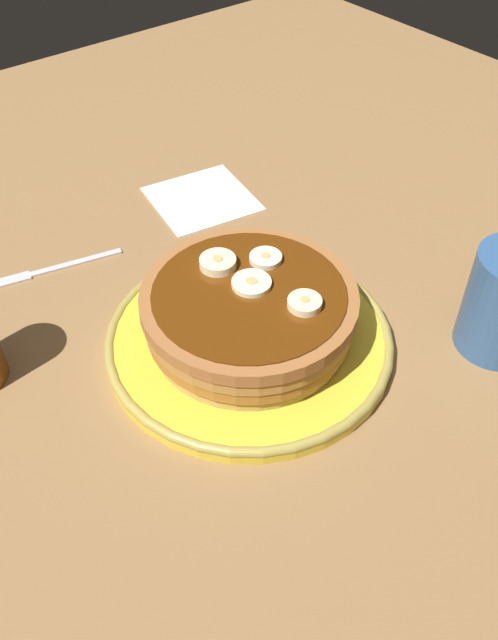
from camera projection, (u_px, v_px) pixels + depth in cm
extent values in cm
cube|color=olive|center=(249.00, 356.00, 61.07)|extent=(140.00, 140.00, 3.00)
cylinder|color=yellow|center=(249.00, 340.00, 59.57)|extent=(25.67, 25.67, 1.29)
torus|color=#A49342|center=(249.00, 336.00, 59.26)|extent=(25.81, 25.81, 0.90)
cylinder|color=tan|center=(248.00, 328.00, 58.89)|extent=(17.38, 17.38, 1.25)
cylinder|color=#A66829|center=(249.00, 318.00, 58.03)|extent=(18.06, 18.06, 1.25)
cylinder|color=#AF793B|center=(253.00, 311.00, 56.84)|extent=(18.34, 18.34, 1.25)
cylinder|color=#9E6032|center=(246.00, 299.00, 56.05)|extent=(18.67, 18.67, 1.25)
cylinder|color=#592B0A|center=(249.00, 293.00, 55.60)|extent=(16.59, 16.59, 0.16)
cylinder|color=#F2EEBD|center=(252.00, 284.00, 56.07)|extent=(3.43, 3.43, 0.61)
cylinder|color=tan|center=(252.00, 281.00, 55.83)|extent=(0.96, 0.96, 0.08)
cylinder|color=#FEE9B4|center=(305.00, 304.00, 54.11)|extent=(2.87, 2.87, 0.85)
cylinder|color=tan|center=(305.00, 299.00, 53.78)|extent=(0.80, 0.80, 0.08)
cylinder|color=#F6E4B3|center=(215.00, 265.00, 57.61)|extent=(3.26, 3.26, 0.97)
cylinder|color=tan|center=(214.00, 260.00, 57.24)|extent=(0.91, 0.91, 0.08)
cylinder|color=beige|center=(266.00, 259.00, 58.46)|extent=(2.93, 2.93, 0.66)
cylinder|color=tan|center=(266.00, 255.00, 58.20)|extent=(0.82, 0.82, 0.08)
cube|color=white|center=(202.00, 198.00, 76.72)|extent=(12.72, 12.72, 0.30)
cube|color=silver|center=(76.00, 262.00, 68.20)|extent=(2.94, 9.39, 0.50)
cube|color=silver|center=(13.00, 279.00, 66.24)|extent=(2.06, 3.70, 0.50)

